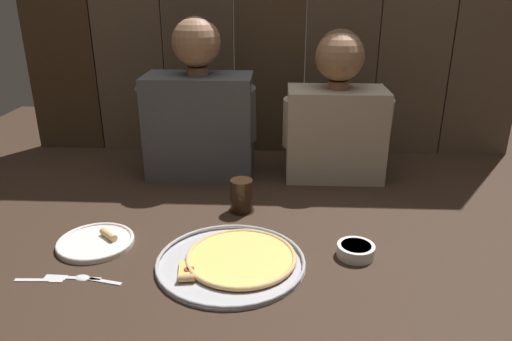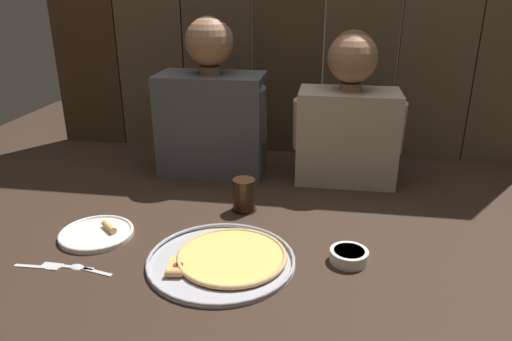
{
  "view_description": "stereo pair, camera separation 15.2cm",
  "coord_description": "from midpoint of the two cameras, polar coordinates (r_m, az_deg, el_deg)",
  "views": [
    {
      "loc": [
        0.04,
        -1.32,
        0.74
      ],
      "look_at": [
        -0.03,
        0.1,
        0.18
      ],
      "focal_mm": 33.5,
      "sensor_mm": 36.0,
      "label": 1
    },
    {
      "loc": [
        0.19,
        -1.3,
        0.74
      ],
      "look_at": [
        -0.03,
        0.1,
        0.18
      ],
      "focal_mm": 33.5,
      "sensor_mm": 36.0,
      "label": 2
    }
  ],
  "objects": [
    {
      "name": "wooden_backdrop_wall",
      "position": [
        2.14,
        6.06,
        19.26
      ],
      "size": [
        2.19,
        0.03,
        1.32
      ],
      "color": "#3E2C1B",
      "rests_on": "ground"
    },
    {
      "name": "diner_right",
      "position": [
        1.89,
        13.27,
        6.34
      ],
      "size": [
        0.42,
        0.22,
        0.58
      ],
      "color": "#B2A38E",
      "rests_on": "ground"
    },
    {
      "name": "dipping_bowl",
      "position": [
        1.41,
        14.14,
        -9.88
      ],
      "size": [
        0.11,
        0.11,
        0.04
      ],
      "color": "white",
      "rests_on": "ground"
    },
    {
      "name": "diner_left",
      "position": [
        1.92,
        -3.07,
        7.66
      ],
      "size": [
        0.45,
        0.23,
        0.63
      ],
      "color": "#4C4C51",
      "rests_on": "ground"
    },
    {
      "name": "ground_plane",
      "position": [
        1.51,
        3.27,
        -7.88
      ],
      "size": [
        3.2,
        3.2,
        0.0
      ],
      "primitive_type": "plane",
      "color": "#332319"
    },
    {
      "name": "pizza_tray",
      "position": [
        1.37,
        -0.46,
        -10.54
      ],
      "size": [
        0.42,
        0.42,
        0.03
      ],
      "color": "#B2B2B7",
      "rests_on": "ground"
    },
    {
      "name": "table_knife",
      "position": [
        1.43,
        -18.78,
        -10.86
      ],
      "size": [
        0.16,
        0.02,
        0.01
      ],
      "color": "silver",
      "rests_on": "ground"
    },
    {
      "name": "dinner_plate",
      "position": [
        1.56,
        -15.85,
        -7.3
      ],
      "size": [
        0.23,
        0.23,
        0.03
      ],
      "color": "white",
      "rests_on": "ground"
    },
    {
      "name": "table_fork",
      "position": [
        1.45,
        -21.78,
        -10.69
      ],
      "size": [
        0.13,
        0.02,
        0.01
      ],
      "color": "silver",
      "rests_on": "ground"
    },
    {
      "name": "table_spoon",
      "position": [
        1.4,
        -17.02,
        -11.13
      ],
      "size": [
        0.14,
        0.05,
        0.01
      ],
      "color": "silver",
      "rests_on": "ground"
    },
    {
      "name": "drinking_glass",
      "position": [
        1.64,
        1.21,
        -3.02
      ],
      "size": [
        0.09,
        0.09,
        0.11
      ],
      "color": "black",
      "rests_on": "ground"
    }
  ]
}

